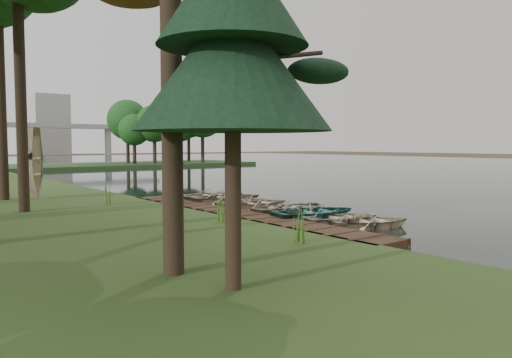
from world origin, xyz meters
TOP-DOWN VIEW (x-y plane):
  - ground at (0.00, 0.00)m, footprint 300.00×300.00m
  - water at (30.00, 20.00)m, footprint 130.00×200.00m
  - boardwalk at (-1.60, 0.00)m, footprint 1.60×16.00m
  - peninsula at (8.00, 50.00)m, footprint 50.00×14.00m
  - far_trees at (4.67, 50.00)m, footprint 45.60×5.60m
  - building_a at (30.00, 140.00)m, footprint 10.00×8.00m
  - rowboat_0 at (1.00, -5.06)m, footprint 3.72×3.22m
  - rowboat_1 at (0.77, -3.87)m, footprint 3.67×3.07m
  - rowboat_2 at (0.78, -2.41)m, footprint 4.18×3.29m
  - rowboat_3 at (1.23, -0.95)m, footprint 4.26×3.59m
  - rowboat_4 at (0.97, -0.06)m, footprint 3.25×2.41m
  - rowboat_5 at (0.90, 1.69)m, footprint 3.71×2.82m
  - rowboat_6 at (0.97, 2.66)m, footprint 3.50×2.69m
  - rowboat_7 at (1.08, 4.42)m, footprint 4.34×3.53m
  - rowboat_8 at (1.18, 5.90)m, footprint 4.03×3.19m
  - stored_rowboat at (-6.71, 10.47)m, footprint 4.55×4.22m
  - pine_tree at (-7.97, -8.95)m, footprint 3.80×3.80m
  - reeds_0 at (-3.82, -6.34)m, footprint 0.60×0.60m
  - reeds_1 at (-3.35, -1.74)m, footprint 0.60×0.60m
  - reeds_2 at (-4.51, 6.41)m, footprint 0.60×0.60m
  - reeds_3 at (-2.60, 3.32)m, footprint 0.60×0.60m

SIDE VIEW (x-z plane):
  - ground at x=0.00m, z-range 0.00..0.00m
  - water at x=30.00m, z-range 0.00..0.05m
  - boardwalk at x=-1.60m, z-range 0.00..0.30m
  - peninsula at x=8.00m, z-range 0.00..0.45m
  - rowboat_0 at x=1.00m, z-range 0.05..0.69m
  - rowboat_4 at x=0.97m, z-range 0.05..0.70m
  - rowboat_1 at x=0.77m, z-range 0.05..0.70m
  - rowboat_6 at x=0.97m, z-range 0.05..0.72m
  - rowboat_5 at x=0.90m, z-range 0.05..0.77m
  - rowboat_8 at x=1.18m, z-range 0.05..0.80m
  - rowboat_3 at x=1.23m, z-range 0.05..0.80m
  - rowboat_2 at x=0.78m, z-range 0.05..0.83m
  - rowboat_7 at x=1.08m, z-range 0.05..0.84m
  - stored_rowboat at x=-6.71m, z-range 0.30..1.07m
  - reeds_0 at x=-3.82m, z-range 0.30..1.24m
  - reeds_3 at x=-2.60m, z-range 0.30..1.27m
  - reeds_2 at x=-4.51m, z-range 0.30..1.32m
  - reeds_1 at x=-3.35m, z-range 0.30..1.41m
  - pine_tree at x=-7.97m, z-range 1.33..9.52m
  - far_trees at x=4.67m, z-range 2.03..10.83m
  - building_a at x=30.00m, z-range 0.00..18.00m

